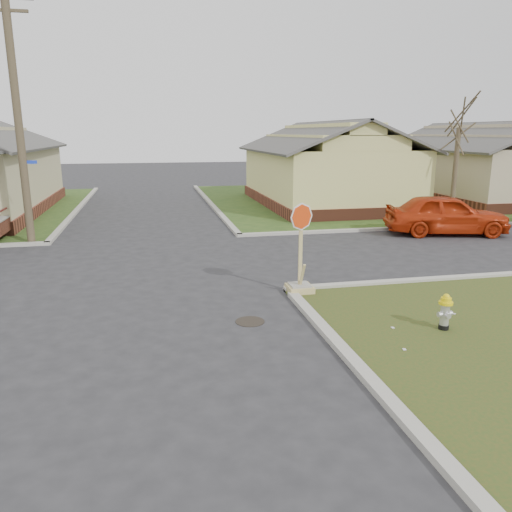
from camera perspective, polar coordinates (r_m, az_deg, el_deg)
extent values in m
plane|color=#272629|center=(11.32, -12.28, -7.30)|extent=(120.00, 120.00, 0.00)
cube|color=#294619|center=(36.17, 25.29, 6.26)|extent=(37.00, 19.00, 0.05)
cylinder|color=black|center=(11.04, -0.69, -7.49)|extent=(0.64, 0.64, 0.01)
cube|color=brown|center=(29.04, 7.85, 6.43)|extent=(7.20, 11.20, 0.60)
cube|color=#EBE58A|center=(28.88, 7.95, 9.58)|extent=(7.00, 11.00, 2.60)
cube|color=brown|center=(33.76, 24.14, 6.39)|extent=(7.20, 11.20, 0.60)
cube|color=tan|center=(33.62, 24.41, 9.09)|extent=(7.00, 11.00, 2.60)
cylinder|color=#423726|center=(19.96, -25.55, 13.96)|extent=(0.28, 0.28, 9.00)
cube|color=#423726|center=(20.35, -26.67, 23.81)|extent=(1.40, 0.10, 0.10)
cylinder|color=#423726|center=(25.02, 21.76, 8.65)|extent=(0.22, 0.22, 4.20)
cylinder|color=black|center=(11.21, 20.64, -7.58)|extent=(0.21, 0.21, 0.10)
cylinder|color=silver|center=(11.12, 20.76, -6.29)|extent=(0.18, 0.18, 0.44)
sphere|color=silver|center=(11.05, 20.86, -5.22)|extent=(0.18, 0.18, 0.18)
cylinder|color=yellow|center=(11.04, 20.88, -5.03)|extent=(0.29, 0.29, 0.06)
cylinder|color=yellow|center=(11.02, 20.91, -4.70)|extent=(0.21, 0.21, 0.10)
sphere|color=yellow|center=(11.00, 20.93, -4.41)|extent=(0.14, 0.14, 0.14)
cube|color=tan|center=(12.94, 5.01, -3.71)|extent=(0.64, 0.64, 0.15)
cube|color=gray|center=(12.91, 5.02, -3.29)|extent=(0.51, 0.51, 0.04)
cube|color=tan|center=(12.65, 5.11, 1.08)|extent=(0.09, 0.05, 2.16)
cylinder|color=red|center=(12.46, 5.25, 4.49)|extent=(0.58, 0.25, 0.62)
cylinder|color=silver|center=(12.47, 5.23, 4.51)|extent=(0.65, 0.28, 0.70)
imported|color=#B42C0C|center=(21.66, 20.92, 4.48)|extent=(5.11, 3.00, 1.63)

